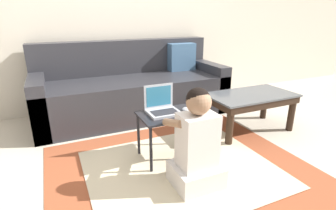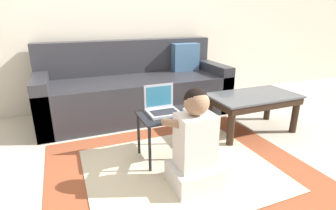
{
  "view_description": "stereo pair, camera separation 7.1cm",
  "coord_description": "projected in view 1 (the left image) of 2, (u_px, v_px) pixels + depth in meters",
  "views": [
    {
      "loc": [
        -0.87,
        -1.84,
        1.2
      ],
      "look_at": [
        -0.0,
        0.07,
        0.47
      ],
      "focal_mm": 28.0,
      "sensor_mm": 36.0,
      "label": 1
    },
    {
      "loc": [
        -0.8,
        -1.86,
        1.2
      ],
      "look_at": [
        -0.0,
        0.07,
        0.47
      ],
      "focal_mm": 28.0,
      "sensor_mm": 36.0,
      "label": 2
    }
  ],
  "objects": [
    {
      "name": "person_seated",
      "position": [
        196.0,
        145.0,
        1.85
      ],
      "size": [
        0.34,
        0.43,
        0.74
      ],
      "color": "silver",
      "rests_on": "ground_plane"
    },
    {
      "name": "wall_back",
      "position": [
        117.0,
        10.0,
        3.32
      ],
      "size": [
        9.0,
        0.06,
        2.5
      ],
      "color": "beige",
      "rests_on": "ground_plane"
    },
    {
      "name": "couch",
      "position": [
        133.0,
        90.0,
        3.24
      ],
      "size": [
        2.25,
        0.87,
        0.89
      ],
      "color": "#2D2D33",
      "rests_on": "ground_plane"
    },
    {
      "name": "laptop_desk",
      "position": [
        170.0,
        120.0,
        2.21
      ],
      "size": [
        0.52,
        0.36,
        0.41
      ],
      "color": "black",
      "rests_on": "ground_plane"
    },
    {
      "name": "coffee_table",
      "position": [
        251.0,
        100.0,
        2.76
      ],
      "size": [
        0.92,
        0.51,
        0.41
      ],
      "color": "#4C5156",
      "rests_on": "ground_plane"
    },
    {
      "name": "area_rug",
      "position": [
        181.0,
        169.0,
        2.13
      ],
      "size": [
        2.04,
        1.71,
        0.01
      ],
      "color": "#9E4C2D",
      "rests_on": "ground_plane"
    },
    {
      "name": "computer_mouse",
      "position": [
        187.0,
        110.0,
        2.23
      ],
      "size": [
        0.07,
        0.1,
        0.03
      ],
      "color": "#B2B7C1",
      "rests_on": "laptop_desk"
    },
    {
      "name": "laptop",
      "position": [
        162.0,
        108.0,
        2.2
      ],
      "size": [
        0.26,
        0.22,
        0.23
      ],
      "color": "#B7BCC6",
      "rests_on": "laptop_desk"
    },
    {
      "name": "ground_plane",
      "position": [
        172.0,
        158.0,
        2.31
      ],
      "size": [
        16.0,
        16.0,
        0.0
      ],
      "primitive_type": "plane",
      "color": "beige"
    }
  ]
}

